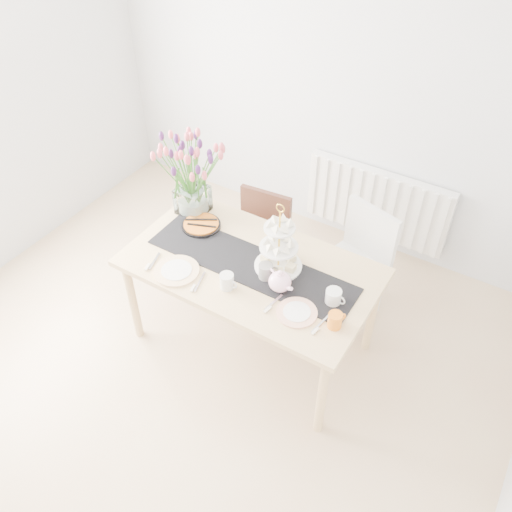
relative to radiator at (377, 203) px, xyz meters
The scene contains 16 objects.
room_shell 2.40m from the radiator, 102.86° to the right, with size 4.50×4.50×4.50m.
radiator is the anchor object (origin of this frame).
dining_table 1.48m from the radiator, 102.40° to the right, with size 1.60×0.90×0.75m.
chair_brown 1.06m from the radiator, 123.52° to the right, with size 0.44×0.44×0.81m.
chair_white 0.74m from the radiator, 78.56° to the right, with size 0.53×0.53×0.87m.
table_runner 1.50m from the radiator, 102.40° to the right, with size 1.40×0.35×0.01m, color black.
tulip_vase 1.66m from the radiator, 129.34° to the right, with size 0.71×0.71×0.61m.
cake_stand 1.43m from the radiator, 96.60° to the right, with size 0.30×0.30×0.44m.
teapot 1.57m from the radiator, 91.89° to the right, with size 0.22×0.18×0.15m, color white, non-canonical shape.
cream_jug 1.52m from the radiator, 79.55° to the right, with size 0.10×0.10×0.10m, color silver.
tart_tin 1.55m from the radiator, 122.12° to the right, with size 0.27×0.27×0.03m.
mug_grey 1.53m from the radiator, 96.75° to the right, with size 0.09×0.09×0.11m, color gray.
mug_white 1.74m from the radiator, 101.25° to the right, with size 0.09×0.09×0.10m, color silver.
mug_orange 1.69m from the radiator, 77.59° to the right, with size 0.08×0.08×0.10m, color orange.
plate_left 1.88m from the radiator, 111.42° to the right, with size 0.29×0.29×0.01m, color white.
plate_right 1.67m from the radiator, 85.51° to the right, with size 0.24×0.24×0.01m, color white.
Camera 1 is at (1.53, -1.36, 3.11)m, focal length 38.00 mm.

